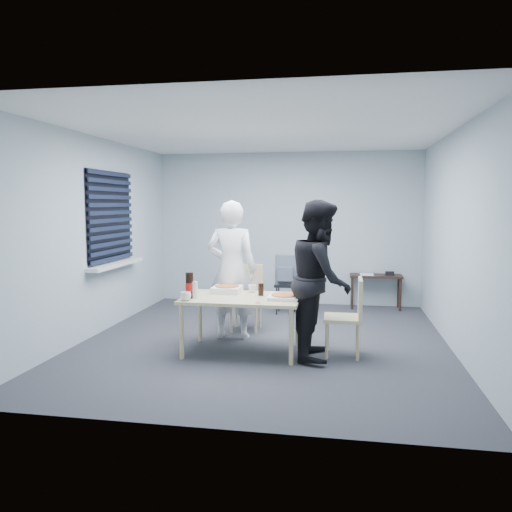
% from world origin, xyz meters
% --- Properties ---
extents(room, '(5.00, 5.00, 5.00)m').
position_xyz_m(room, '(-2.20, 0.40, 1.44)').
color(room, '#2F2E33').
rests_on(room, ground).
extents(dining_table, '(1.35, 0.85, 0.65)m').
position_xyz_m(dining_table, '(-0.19, -0.50, 0.59)').
color(dining_table, beige).
rests_on(dining_table, ground).
extents(chair_far, '(0.42, 0.42, 0.89)m').
position_xyz_m(chair_far, '(-0.34, 0.59, 0.51)').
color(chair_far, beige).
rests_on(chair_far, ground).
extents(chair_right, '(0.42, 0.42, 0.89)m').
position_xyz_m(chair_right, '(1.05, -0.42, 0.51)').
color(chair_right, beige).
rests_on(chair_right, ground).
extents(person_white, '(0.65, 0.42, 1.77)m').
position_xyz_m(person_white, '(-0.44, 0.11, 0.89)').
color(person_white, white).
rests_on(person_white, ground).
extents(person_black, '(0.47, 0.86, 1.77)m').
position_xyz_m(person_black, '(0.71, -0.52, 0.89)').
color(person_black, black).
rests_on(person_black, ground).
extents(side_table, '(0.84, 0.37, 0.56)m').
position_xyz_m(side_table, '(1.50, 2.28, 0.48)').
color(side_table, black).
rests_on(side_table, ground).
extents(stool, '(0.34, 0.34, 0.47)m').
position_xyz_m(stool, '(0.08, 1.64, 0.36)').
color(stool, black).
rests_on(stool, ground).
extents(backpack, '(0.33, 0.24, 0.46)m').
position_xyz_m(backpack, '(0.08, 1.63, 0.69)').
color(backpack, slate).
rests_on(backpack, stool).
extents(pizza_box_a, '(0.34, 0.34, 0.08)m').
position_xyz_m(pizza_box_a, '(-0.42, -0.25, 0.70)').
color(pizza_box_a, white).
rests_on(pizza_box_a, dining_table).
extents(pizza_box_b, '(0.36, 0.36, 0.05)m').
position_xyz_m(pizza_box_b, '(0.31, -0.53, 0.68)').
color(pizza_box_b, white).
rests_on(pizza_box_b, dining_table).
extents(mug_a, '(0.17, 0.17, 0.10)m').
position_xyz_m(mug_a, '(-0.76, -0.83, 0.70)').
color(mug_a, white).
rests_on(mug_a, dining_table).
extents(mug_b, '(0.10, 0.10, 0.09)m').
position_xyz_m(mug_b, '(-0.12, -0.20, 0.70)').
color(mug_b, white).
rests_on(mug_b, dining_table).
extents(cola_glass, '(0.07, 0.07, 0.14)m').
position_xyz_m(cola_glass, '(0.02, -0.38, 0.73)').
color(cola_glass, black).
rests_on(cola_glass, dining_table).
extents(soda_bottle, '(0.09, 0.09, 0.29)m').
position_xyz_m(soda_bottle, '(-0.76, -0.68, 0.80)').
color(soda_bottle, black).
rests_on(soda_bottle, dining_table).
extents(plastic_cups, '(0.10, 0.10, 0.19)m').
position_xyz_m(plastic_cups, '(-0.71, -0.66, 0.75)').
color(plastic_cups, silver).
rests_on(plastic_cups, dining_table).
extents(rubber_band, '(0.07, 0.07, 0.00)m').
position_xyz_m(rubber_band, '(0.06, -0.83, 0.66)').
color(rubber_band, red).
rests_on(rubber_band, dining_table).
extents(papers, '(0.32, 0.36, 0.00)m').
position_xyz_m(papers, '(1.35, 2.28, 0.56)').
color(papers, white).
rests_on(papers, side_table).
extents(black_box, '(0.16, 0.14, 0.06)m').
position_xyz_m(black_box, '(1.72, 2.28, 0.59)').
color(black_box, black).
rests_on(black_box, side_table).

